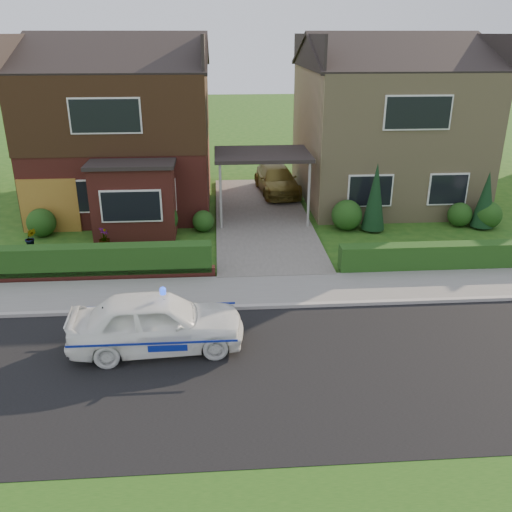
{
  "coord_description": "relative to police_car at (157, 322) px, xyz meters",
  "views": [
    {
      "loc": [
        -1.78,
        -10.42,
        7.2
      ],
      "look_at": [
        -0.78,
        3.5,
        1.42
      ],
      "focal_mm": 38.0,
      "sensor_mm": 36.0,
      "label": 1
    }
  ],
  "objects": [
    {
      "name": "dwarf_wall",
      "position": [
        -2.44,
        4.1,
        -0.54
      ],
      "size": [
        7.7,
        0.25,
        0.36
      ],
      "primitive_type": "cube",
      "color": "maroon",
      "rests_on": "ground"
    },
    {
      "name": "road",
      "position": [
        3.36,
        -1.2,
        -0.72
      ],
      "size": [
        60.0,
        6.0,
        0.02
      ],
      "primitive_type": "cube",
      "color": "black",
      "rests_on": "ground"
    },
    {
      "name": "potted_plant_a",
      "position": [
        -5.23,
        4.8,
        -0.34
      ],
      "size": [
        0.41,
        0.3,
        0.75
      ],
      "primitive_type": "imported",
      "rotation": [
        0.0,
        0.0,
        -0.08
      ],
      "color": "gray",
      "rests_on": "ground"
    },
    {
      "name": "conifer_a",
      "position": [
        7.56,
        8.0,
        0.58
      ],
      "size": [
        0.9,
        0.9,
        2.6
      ],
      "primitive_type": "cone",
      "color": "black",
      "rests_on": "ground"
    },
    {
      "name": "conifer_b",
      "position": [
        11.96,
        8.0,
        0.38
      ],
      "size": [
        0.9,
        0.9,
        2.2
      ],
      "primitive_type": "cone",
      "color": "black",
      "rests_on": "ground"
    },
    {
      "name": "potted_plant_c",
      "position": [
        -2.56,
        6.88,
        -0.35
      ],
      "size": [
        0.42,
        0.42,
        0.74
      ],
      "primitive_type": "imported",
      "rotation": [
        0.0,
        0.0,
        1.55
      ],
      "color": "gray",
      "rests_on": "ground"
    },
    {
      "name": "shrub_right_mid",
      "position": [
        11.16,
        8.3,
        -0.24
      ],
      "size": [
        0.96,
        0.96,
        0.96
      ],
      "primitive_type": "sphere",
      "color": "#183611",
      "rests_on": "ground"
    },
    {
      "name": "police_car",
      "position": [
        0.0,
        0.0,
        0.0
      ],
      "size": [
        3.86,
        4.3,
        1.6
      ],
      "rotation": [
        0.0,
        0.0,
        1.64
      ],
      "color": "white",
      "rests_on": "ground"
    },
    {
      "name": "hedge_right",
      "position": [
        9.16,
        4.15,
        -0.72
      ],
      "size": [
        7.5,
        0.55,
        0.8
      ],
      "primitive_type": "cube",
      "color": "#183611",
      "rests_on": "ground"
    },
    {
      "name": "shrub_right_near",
      "position": [
        6.56,
        8.2,
        -0.12
      ],
      "size": [
        1.2,
        1.2,
        1.2
      ],
      "primitive_type": "sphere",
      "color": "#183611",
      "rests_on": "ground"
    },
    {
      "name": "house_left",
      "position": [
        -2.43,
        12.7,
        3.09
      ],
      "size": [
        7.5,
        9.53,
        7.25
      ],
      "color": "maroon",
      "rests_on": "ground"
    },
    {
      "name": "carport_link",
      "position": [
        3.36,
        9.75,
        1.94
      ],
      "size": [
        3.8,
        3.0,
        2.77
      ],
      "color": "black",
      "rests_on": "ground"
    },
    {
      "name": "garage_door",
      "position": [
        -4.89,
        8.76,
        0.33
      ],
      "size": [
        2.2,
        0.1,
        2.1
      ],
      "primitive_type": "cube",
      "color": "#8C5B1E",
      "rests_on": "ground"
    },
    {
      "name": "shrub_left_near",
      "position": [
        0.96,
        8.4,
        -0.3
      ],
      "size": [
        0.84,
        0.84,
        0.84
      ],
      "primitive_type": "sphere",
      "color": "#183611",
      "rests_on": "ground"
    },
    {
      "name": "potted_plant_b",
      "position": [
        -5.18,
        7.05,
        -0.35
      ],
      "size": [
        0.48,
        0.43,
        0.74
      ],
      "primitive_type": "imported",
      "rotation": [
        0.0,
        0.0,
        0.3
      ],
      "color": "gray",
      "rests_on": "ground"
    },
    {
      "name": "shrub_left_far",
      "position": [
        -5.14,
        8.3,
        -0.18
      ],
      "size": [
        1.08,
        1.08,
        1.08
      ],
      "primitive_type": "sphere",
      "color": "#183611",
      "rests_on": "ground"
    },
    {
      "name": "kerb",
      "position": [
        3.36,
        1.85,
        -0.66
      ],
      "size": [
        60.0,
        0.16,
        0.12
      ],
      "primitive_type": "cube",
      "color": "#9E9993",
      "rests_on": "ground"
    },
    {
      "name": "driveway",
      "position": [
        3.36,
        9.8,
        -0.66
      ],
      "size": [
        3.8,
        12.0,
        0.12
      ],
      "primitive_type": "cube",
      "color": "#666059",
      "rests_on": "ground"
    },
    {
      "name": "driveway_car",
      "position": [
        4.36,
        13.3,
        0.01
      ],
      "size": [
        2.08,
        4.33,
        1.22
      ],
      "primitive_type": "imported",
      "rotation": [
        0.0,
        0.0,
        0.09
      ],
      "color": "olive",
      "rests_on": "driveway"
    },
    {
      "name": "ground",
      "position": [
        3.36,
        -1.2,
        -0.72
      ],
      "size": [
        120.0,
        120.0,
        0.0
      ],
      "primitive_type": "plane",
      "color": "#1D4C14",
      "rests_on": "ground"
    },
    {
      "name": "house_right",
      "position": [
        9.16,
        12.79,
        2.95
      ],
      "size": [
        7.5,
        8.06,
        7.25
      ],
      "color": "tan",
      "rests_on": "ground"
    },
    {
      "name": "shrub_right_far",
      "position": [
        12.16,
        8.0,
        -0.18
      ],
      "size": [
        1.08,
        1.08,
        1.08
      ],
      "primitive_type": "sphere",
      "color": "#183611",
      "rests_on": "ground"
    },
    {
      "name": "sidewalk",
      "position": [
        3.36,
        2.9,
        -0.67
      ],
      "size": [
        60.0,
        2.0,
        0.1
      ],
      "primitive_type": "cube",
      "color": "slate",
      "rests_on": "ground"
    },
    {
      "name": "hedge_left",
      "position": [
        -2.44,
        4.25,
        -0.72
      ],
      "size": [
        7.5,
        0.55,
        0.9
      ],
      "primitive_type": "cube",
      "color": "#183611",
      "rests_on": "ground"
    },
    {
      "name": "shrub_left_mid",
      "position": [
        -0.64,
        8.1,
        -0.06
      ],
      "size": [
        1.32,
        1.32,
        1.32
      ],
      "primitive_type": "sphere",
      "color": "#183611",
      "rests_on": "ground"
    }
  ]
}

